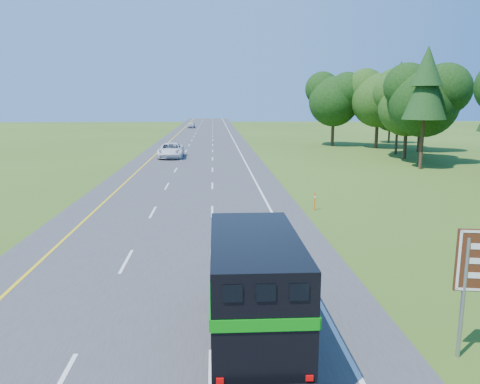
{
  "coord_description": "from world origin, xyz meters",
  "views": [
    {
      "loc": [
        1.95,
        -8.31,
        6.76
      ],
      "look_at": [
        3.42,
        17.52,
        1.73
      ],
      "focal_mm": 35.0,
      "sensor_mm": 36.0,
      "label": 1
    }
  ],
  "objects": [
    {
      "name": "delineator",
      "position": [
        8.3,
        20.19,
        0.59
      ],
      "size": [
        0.09,
        0.05,
        1.1
      ],
      "color": "#FE580D",
      "rests_on": "ground"
    },
    {
      "name": "lane_markings",
      "position": [
        0.0,
        50.0,
        0.04
      ],
      "size": [
        11.15,
        260.0,
        0.01
      ],
      "color": "yellow",
      "rests_on": "road"
    },
    {
      "name": "horse_truck",
      "position": [
        3.01,
        3.95,
        1.79
      ],
      "size": [
        2.38,
        7.39,
        3.26
      ],
      "rotation": [
        0.0,
        0.0,
        -0.0
      ],
      "color": "black",
      "rests_on": "road"
    },
    {
      "name": "white_suv",
      "position": [
        -3.2,
        48.55,
        0.93
      ],
      "size": [
        3.05,
        6.42,
        1.77
      ],
      "primitive_type": "imported",
      "rotation": [
        0.0,
        0.0,
        0.02
      ],
      "color": "white",
      "rests_on": "road"
    },
    {
      "name": "road",
      "position": [
        0.0,
        50.0,
        0.02
      ],
      "size": [
        15.0,
        260.0,
        0.04
      ],
      "primitive_type": "cube",
      "color": "#38383A",
      "rests_on": "ground"
    },
    {
      "name": "far_car",
      "position": [
        -3.61,
        112.98,
        0.75
      ],
      "size": [
        1.94,
        4.24,
        1.41
      ],
      "primitive_type": "imported",
      "rotation": [
        0.0,
        0.0,
        -0.07
      ],
      "color": "#BABAC1",
      "rests_on": "road"
    }
  ]
}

